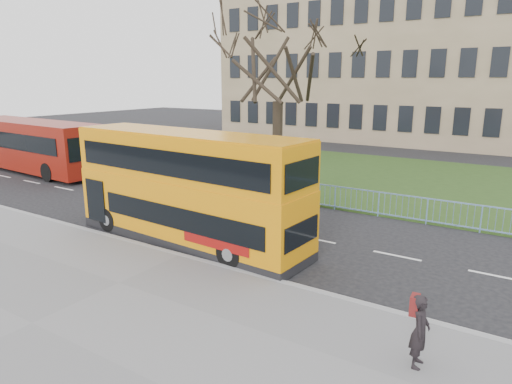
{
  "coord_description": "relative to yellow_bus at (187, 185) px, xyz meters",
  "views": [
    {
      "loc": [
        9.75,
        -12.09,
        5.74
      ],
      "look_at": [
        1.35,
        1.0,
        1.9
      ],
      "focal_mm": 32.0,
      "sensor_mm": 36.0,
      "label": 1
    }
  ],
  "objects": [
    {
      "name": "pedestrian",
      "position": [
        8.89,
        -3.32,
        -1.22
      ],
      "size": [
        0.41,
        0.59,
        1.53
      ],
      "primitive_type": "imported",
      "rotation": [
        0.0,
        0.0,
        1.65
      ],
      "color": "black",
      "rests_on": "pavement"
    },
    {
      "name": "guard_railing",
      "position": [
        0.78,
        6.78,
        -1.56
      ],
      "size": [
        40.0,
        0.12,
        1.1
      ],
      "primitive_type": null,
      "color": "#80ACE3",
      "rests_on": "ground"
    },
    {
      "name": "yellow_bus",
      "position": [
        0.0,
        0.0,
        0.0
      ],
      "size": [
        9.49,
        2.79,
        3.93
      ],
      "rotation": [
        0.0,
        0.0,
        -0.06
      ],
      "color": "orange",
      "rests_on": "ground"
    },
    {
      "name": "civic_building",
      "position": [
        -4.22,
        35.18,
        4.89
      ],
      "size": [
        30.0,
        15.0,
        14.0
      ],
      "primitive_type": "cube",
      "color": "#817052",
      "rests_on": "ground"
    },
    {
      "name": "pavement",
      "position": [
        0.78,
        -6.57,
        -2.05
      ],
      "size": [
        80.0,
        10.5,
        0.12
      ],
      "primitive_type": "cube",
      "color": "slate",
      "rests_on": "ground"
    },
    {
      "name": "grass_verge",
      "position": [
        0.78,
        14.48,
        -2.07
      ],
      "size": [
        80.0,
        15.4,
        0.08
      ],
      "primitive_type": "cube",
      "color": "#223A15",
      "rests_on": "ground"
    },
    {
      "name": "red_bus",
      "position": [
        -17.22,
        4.74,
        -0.4
      ],
      "size": [
        12.3,
        3.49,
        3.2
      ],
      "rotation": [
        0.0,
        0.0,
        -0.06
      ],
      "color": "maroon",
      "rests_on": "ground"
    },
    {
      "name": "bare_tree",
      "position": [
        -2.22,
        10.18,
        3.33
      ],
      "size": [
        7.5,
        7.5,
        10.71
      ],
      "primitive_type": null,
      "color": "black",
      "rests_on": "grass_verge"
    },
    {
      "name": "kerb",
      "position": [
        0.78,
        -1.37,
        -2.04
      ],
      "size": [
        80.0,
        0.2,
        0.14
      ],
      "primitive_type": "cube",
      "color": "gray",
      "rests_on": "ground"
    },
    {
      "name": "ground",
      "position": [
        0.78,
        0.18,
        -2.11
      ],
      "size": [
        120.0,
        120.0,
        0.0
      ],
      "primitive_type": "plane",
      "color": "black",
      "rests_on": "ground"
    }
  ]
}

